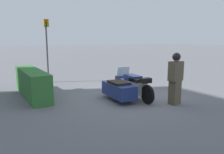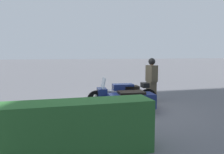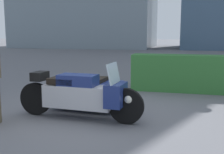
% 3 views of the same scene
% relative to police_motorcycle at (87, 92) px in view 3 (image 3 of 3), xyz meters
% --- Properties ---
extents(ground_plane, '(160.00, 160.00, 0.00)m').
position_rel_police_motorcycle_xyz_m(ground_plane, '(0.00, -0.24, -0.48)').
color(ground_plane, slate).
extents(police_motorcycle, '(2.69, 1.47, 1.17)m').
position_rel_police_motorcycle_xyz_m(police_motorcycle, '(0.00, 0.00, 0.00)').
color(police_motorcycle, black).
rests_on(police_motorcycle, ground).
extents(hedge_bush_curbside, '(3.65, 0.73, 1.09)m').
position_rel_police_motorcycle_xyz_m(hedge_bush_curbside, '(2.29, 3.02, 0.07)').
color(hedge_bush_curbside, '#337033').
rests_on(hedge_bush_curbside, ground).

